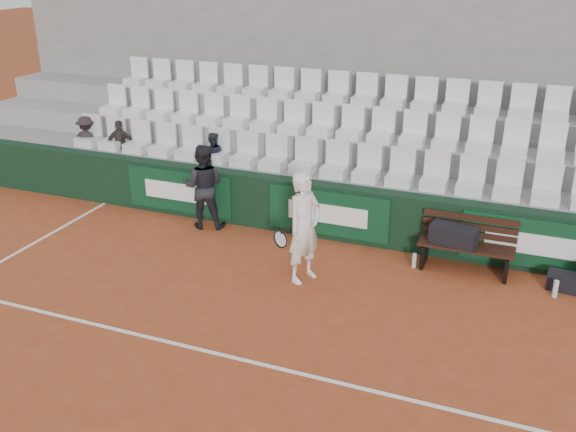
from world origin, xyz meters
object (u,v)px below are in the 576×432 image
object	(u,v)px
water_bottle_near	(414,261)
ball_kid	(203,186)
sports_bag_left	(454,235)
sports_bag_ground	(563,281)
spectator_b	(119,124)
bench_left	(465,258)
spectator_a	(84,120)
water_bottle_far	(555,289)
tennis_player	(304,228)
spectator_c	(212,135)

from	to	relation	value
water_bottle_near	ball_kid	distance (m)	4.05
sports_bag_left	water_bottle_near	size ratio (longest dim) A/B	2.94
sports_bag_ground	spectator_b	distance (m)	8.81
bench_left	spectator_a	xyz separation A→B (m)	(-8.01, 0.96, 1.30)
water_bottle_far	water_bottle_near	bearing A→B (deg)	175.21
water_bottle_near	tennis_player	size ratio (longest dim) A/B	0.14
sports_bag_ground	spectator_b	world-z (taller)	spectator_b
bench_left	spectator_b	xyz separation A→B (m)	(-7.16, 0.96, 1.30)
water_bottle_far	spectator_b	distance (m)	8.75
water_bottle_near	ball_kid	world-z (taller)	ball_kid
sports_bag_ground	spectator_c	xyz separation A→B (m)	(-6.50, 1.05, 1.36)
sports_bag_ground	spectator_c	distance (m)	6.73
sports_bag_left	spectator_c	size ratio (longest dim) A/B	0.74
spectator_b	spectator_c	world-z (taller)	spectator_b
water_bottle_near	water_bottle_far	xyz separation A→B (m)	(2.15, -0.18, 0.01)
bench_left	sports_bag_ground	xyz separation A→B (m)	(1.48, -0.09, -0.09)
water_bottle_near	spectator_b	bearing A→B (deg)	169.71
water_bottle_near	spectator_a	world-z (taller)	spectator_a
spectator_c	tennis_player	bearing A→B (deg)	118.10
tennis_player	spectator_a	size ratio (longest dim) A/B	1.69
tennis_player	ball_kid	world-z (taller)	tennis_player
bench_left	spectator_b	bearing A→B (deg)	172.37
spectator_b	spectator_c	distance (m)	2.13
water_bottle_far	spectator_c	distance (m)	6.68
tennis_player	spectator_a	bearing A→B (deg)	159.05
water_bottle_far	spectator_b	size ratio (longest dim) A/B	0.26
spectator_a	spectator_b	xyz separation A→B (m)	(0.85, 0.00, -0.00)
sports_bag_ground	spectator_a	bearing A→B (deg)	173.69
sports_bag_left	sports_bag_ground	world-z (taller)	sports_bag_left
water_bottle_near	sports_bag_ground	bearing A→B (deg)	2.77
tennis_player	ball_kid	bearing A→B (deg)	152.45
sports_bag_left	sports_bag_ground	bearing A→B (deg)	-1.89
water_bottle_far	tennis_player	distance (m)	3.86
ball_kid	spectator_a	size ratio (longest dim) A/B	1.52
ball_kid	spectator_b	size ratio (longest dim) A/B	1.53
spectator_b	water_bottle_far	bearing A→B (deg)	146.70
spectator_c	sports_bag_left	bearing A→B (deg)	145.27
ball_kid	spectator_b	world-z (taller)	spectator_b
sports_bag_ground	ball_kid	size ratio (longest dim) A/B	0.28
ball_kid	spectator_c	world-z (taller)	spectator_c
spectator_c	spectator_a	bearing A→B (deg)	-23.06
sports_bag_left	water_bottle_far	size ratio (longest dim) A/B	2.72
water_bottle_far	spectator_b	world-z (taller)	spectator_b
sports_bag_ground	water_bottle_far	distance (m)	0.31
sports_bag_ground	water_bottle_near	world-z (taller)	sports_bag_ground
water_bottle_far	spectator_a	size ratio (longest dim) A/B	0.26
sports_bag_left	tennis_player	xyz separation A→B (m)	(-2.11, -1.18, 0.28)
sports_bag_ground	spectator_a	distance (m)	9.64
water_bottle_far	tennis_player	bearing A→B (deg)	-167.21
sports_bag_ground	spectator_a	world-z (taller)	spectator_a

